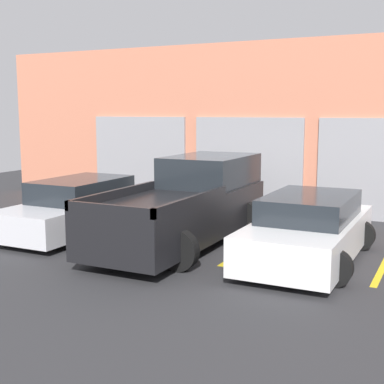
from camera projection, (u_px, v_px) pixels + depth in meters
The scene contains 9 objects.
ground_plane at pixel (212, 231), 12.99m from camera, with size 28.00×28.00×0.00m, color #2D2D30.
shophouse_building at pixel (258, 128), 15.55m from camera, with size 17.91×0.68×4.84m.
pickup_truck at pixel (188, 204), 11.73m from camera, with size 2.37×5.44×1.84m.
sedan_white at pixel (309, 230), 10.30m from camera, with size 2.15×4.22×1.29m.
sedan_side at pixel (80, 208), 12.71m from camera, with size 2.11×4.27×1.29m.
parking_stripe_far_left at pixel (36, 227), 13.37m from camera, with size 0.12×2.20×0.01m, color gold.
parking_stripe_left at pixel (128, 238), 12.17m from camera, with size 0.12×2.20×0.01m, color gold.
parking_stripe_centre at pixel (241, 252), 10.97m from camera, with size 0.12×2.20×0.01m, color gold.
parking_stripe_right at pixel (382, 270), 9.77m from camera, with size 0.12×2.20×0.01m, color gold.
Camera 1 is at (5.18, -11.61, 2.88)m, focal length 50.00 mm.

